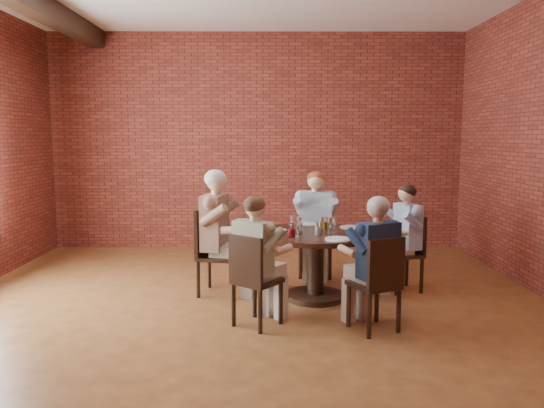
{
  "coord_description": "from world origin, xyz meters",
  "views": [
    {
      "loc": [
        0.21,
        -4.97,
        1.78
      ],
      "look_at": [
        0.23,
        1.0,
        1.02
      ],
      "focal_mm": 35.0,
      "sensor_mm": 36.0,
      "label": 1
    }
  ],
  "objects_px": {
    "chair_b": "(315,235)",
    "chair_d": "(252,277)",
    "chair_a": "(408,249)",
    "chair_e": "(379,280)",
    "diner_a": "(403,238)",
    "diner_d": "(257,262)",
    "dining_table": "(316,252)",
    "diner_b": "(315,224)",
    "smartphone": "(352,237)",
    "diner_e": "(374,264)",
    "diner_c": "(220,233)",
    "chair_c": "(212,248)"
  },
  "relations": [
    {
      "from": "diner_b",
      "to": "diner_d",
      "type": "relative_size",
      "value": 1.09
    },
    {
      "from": "chair_c",
      "to": "chair_e",
      "type": "distance_m",
      "value": 2.06
    },
    {
      "from": "chair_e",
      "to": "chair_c",
      "type": "bearing_deg",
      "value": -62.75
    },
    {
      "from": "diner_b",
      "to": "diner_c",
      "type": "xyz_separation_m",
      "value": [
        -1.14,
        -0.78,
        0.03
      ]
    },
    {
      "from": "diner_a",
      "to": "chair_c",
      "type": "bearing_deg",
      "value": -104.62
    },
    {
      "from": "diner_a",
      "to": "chair_e",
      "type": "height_order",
      "value": "diner_a"
    },
    {
      "from": "diner_a",
      "to": "diner_d",
      "type": "height_order",
      "value": "diner_a"
    },
    {
      "from": "dining_table",
      "to": "diner_d",
      "type": "bearing_deg",
      "value": -127.07
    },
    {
      "from": "chair_c",
      "to": "diner_e",
      "type": "xyz_separation_m",
      "value": [
        1.61,
        -1.18,
        0.1
      ]
    },
    {
      "from": "chair_d",
      "to": "smartphone",
      "type": "xyz_separation_m",
      "value": [
        1.01,
        0.57,
        0.27
      ]
    },
    {
      "from": "diner_e",
      "to": "chair_e",
      "type": "bearing_deg",
      "value": 90.0
    },
    {
      "from": "chair_e",
      "to": "smartphone",
      "type": "xyz_separation_m",
      "value": [
        -0.14,
        0.7,
        0.27
      ]
    },
    {
      "from": "chair_e",
      "to": "diner_e",
      "type": "bearing_deg",
      "value": -90.0
    },
    {
      "from": "dining_table",
      "to": "chair_d",
      "type": "xyz_separation_m",
      "value": [
        -0.66,
        -0.88,
        -0.04
      ]
    },
    {
      "from": "chair_a",
      "to": "chair_b",
      "type": "xyz_separation_m",
      "value": [
        -1.02,
        0.74,
        0.03
      ]
    },
    {
      "from": "chair_a",
      "to": "diner_d",
      "type": "xyz_separation_m",
      "value": [
        -1.73,
        -1.16,
        0.13
      ]
    },
    {
      "from": "chair_b",
      "to": "chair_d",
      "type": "height_order",
      "value": "chair_b"
    },
    {
      "from": "diner_b",
      "to": "diner_c",
      "type": "height_order",
      "value": "diner_c"
    },
    {
      "from": "dining_table",
      "to": "chair_b",
      "type": "xyz_separation_m",
      "value": [
        0.09,
        1.08,
        -0.02
      ]
    },
    {
      "from": "chair_d",
      "to": "chair_b",
      "type": "bearing_deg",
      "value": -73.97
    },
    {
      "from": "diner_a",
      "to": "chair_b",
      "type": "height_order",
      "value": "diner_a"
    },
    {
      "from": "diner_d",
      "to": "diner_a",
      "type": "bearing_deg",
      "value": -108.48
    },
    {
      "from": "chair_b",
      "to": "smartphone",
      "type": "distance_m",
      "value": 1.43
    },
    {
      "from": "chair_b",
      "to": "diner_e",
      "type": "height_order",
      "value": "diner_e"
    },
    {
      "from": "diner_b",
      "to": "diner_d",
      "type": "xyz_separation_m",
      "value": [
        -0.7,
        -1.81,
        -0.05
      ]
    },
    {
      "from": "diner_c",
      "to": "diner_e",
      "type": "distance_m",
      "value": 1.91
    },
    {
      "from": "diner_a",
      "to": "chair_d",
      "type": "bearing_deg",
      "value": -71.78
    },
    {
      "from": "dining_table",
      "to": "chair_e",
      "type": "bearing_deg",
      "value": -64.39
    },
    {
      "from": "chair_a",
      "to": "diner_e",
      "type": "height_order",
      "value": "diner_e"
    },
    {
      "from": "dining_table",
      "to": "chair_e",
      "type": "relative_size",
      "value": 1.45
    },
    {
      "from": "diner_a",
      "to": "smartphone",
      "type": "distance_m",
      "value": 0.94
    },
    {
      "from": "chair_e",
      "to": "smartphone",
      "type": "relative_size",
      "value": 5.94
    },
    {
      "from": "chair_b",
      "to": "diner_a",
      "type": "bearing_deg",
      "value": -34.22
    },
    {
      "from": "chair_c",
      "to": "diner_c",
      "type": "distance_m",
      "value": 0.2
    },
    {
      "from": "diner_b",
      "to": "smartphone",
      "type": "relative_size",
      "value": 8.96
    },
    {
      "from": "chair_a",
      "to": "smartphone",
      "type": "xyz_separation_m",
      "value": [
        -0.76,
        -0.65,
        0.27
      ]
    },
    {
      "from": "diner_a",
      "to": "diner_c",
      "type": "height_order",
      "value": "diner_c"
    },
    {
      "from": "chair_d",
      "to": "smartphone",
      "type": "bearing_deg",
      "value": -113.69
    },
    {
      "from": "dining_table",
      "to": "chair_b",
      "type": "distance_m",
      "value": 1.08
    },
    {
      "from": "dining_table",
      "to": "chair_c",
      "type": "height_order",
      "value": "chair_c"
    },
    {
      "from": "diner_a",
      "to": "chair_d",
      "type": "xyz_separation_m",
      "value": [
        -1.7,
        -1.19,
        -0.13
      ]
    },
    {
      "from": "dining_table",
      "to": "diner_e",
      "type": "relative_size",
      "value": 1.03
    },
    {
      "from": "diner_d",
      "to": "chair_b",
      "type": "bearing_deg",
      "value": -73.41
    },
    {
      "from": "chair_a",
      "to": "chair_e",
      "type": "distance_m",
      "value": 1.49
    },
    {
      "from": "chair_d",
      "to": "diner_c",
      "type": "bearing_deg",
      "value": -32.9
    },
    {
      "from": "chair_d",
      "to": "diner_e",
      "type": "relative_size",
      "value": 0.71
    },
    {
      "from": "diner_d",
      "to": "diner_c",
      "type": "bearing_deg",
      "value": -29.82
    },
    {
      "from": "diner_a",
      "to": "diner_d",
      "type": "distance_m",
      "value": 2.01
    },
    {
      "from": "chair_a",
      "to": "diner_b",
      "type": "bearing_deg",
      "value": -139.54
    },
    {
      "from": "chair_c",
      "to": "smartphone",
      "type": "bearing_deg",
      "value": -98.59
    }
  ]
}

